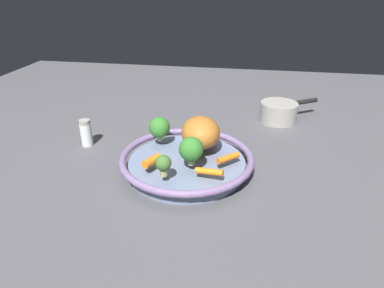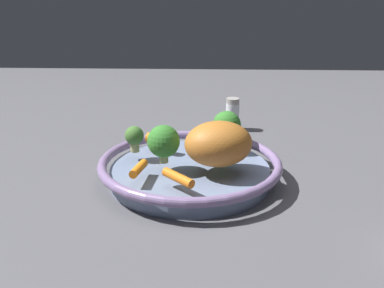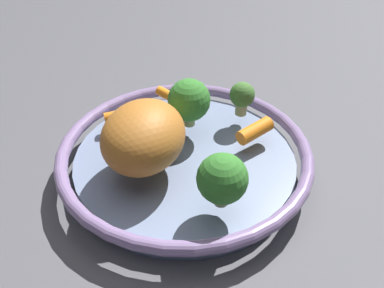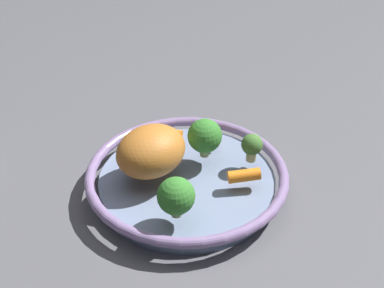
% 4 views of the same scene
% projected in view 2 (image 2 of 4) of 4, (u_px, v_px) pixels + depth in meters
% --- Properties ---
extents(ground_plane, '(2.18, 2.18, 0.00)m').
position_uv_depth(ground_plane, '(190.00, 182.00, 0.90)').
color(ground_plane, '#4C4C51').
extents(serving_bowl, '(0.34, 0.34, 0.05)m').
position_uv_depth(serving_bowl, '(190.00, 169.00, 0.89)').
color(serving_bowl, slate).
rests_on(serving_bowl, ground_plane).
extents(roast_chicken_piece, '(0.14, 0.13, 0.08)m').
position_uv_depth(roast_chicken_piece, '(218.00, 144.00, 0.84)').
color(roast_chicken_piece, '#B26927').
rests_on(roast_chicken_piece, serving_bowl).
extents(baby_carrot_right, '(0.06, 0.04, 0.02)m').
position_uv_depth(baby_carrot_right, '(159.00, 140.00, 0.95)').
color(baby_carrot_right, orange).
rests_on(baby_carrot_right, serving_bowl).
extents(baby_carrot_center, '(0.03, 0.07, 0.02)m').
position_uv_depth(baby_carrot_center, '(139.00, 169.00, 0.82)').
color(baby_carrot_center, orange).
rests_on(baby_carrot_center, serving_bowl).
extents(baby_carrot_near_rim, '(0.06, 0.06, 0.02)m').
position_uv_depth(baby_carrot_near_rim, '(178.00, 178.00, 0.78)').
color(baby_carrot_near_rim, orange).
rests_on(baby_carrot_near_rim, serving_bowl).
extents(broccoli_floret_large, '(0.06, 0.06, 0.07)m').
position_uv_depth(broccoli_floret_large, '(164.00, 142.00, 0.85)').
color(broccoli_floret_large, '#96AA66').
rests_on(broccoli_floret_large, serving_bowl).
extents(broccoli_floret_edge, '(0.06, 0.06, 0.07)m').
position_uv_depth(broccoli_floret_edge, '(227.00, 125.00, 0.95)').
color(broccoli_floret_edge, '#97AA66').
rests_on(broccoli_floret_edge, serving_bowl).
extents(broccoli_floret_small, '(0.04, 0.04, 0.05)m').
position_uv_depth(broccoli_floret_small, '(134.00, 137.00, 0.91)').
color(broccoli_floret_small, tan).
rests_on(broccoli_floret_small, serving_bowl).
extents(salt_shaker, '(0.03, 0.03, 0.08)m').
position_uv_depth(salt_shaker, '(232.00, 114.00, 1.18)').
color(salt_shaker, silver).
rests_on(salt_shaker, ground_plane).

